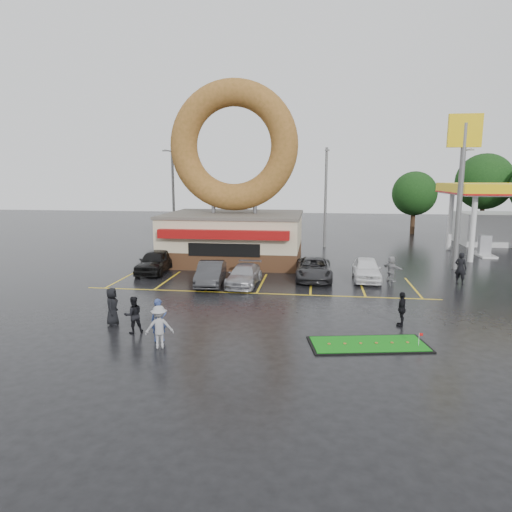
# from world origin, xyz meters

# --- Properties ---
(ground) EXTENTS (120.00, 120.00, 0.00)m
(ground) POSITION_xyz_m (0.00, 0.00, 0.00)
(ground) COLOR black
(ground) RESTS_ON ground
(donut_shop) EXTENTS (10.20, 8.70, 13.50)m
(donut_shop) POSITION_xyz_m (-3.00, 12.97, 4.46)
(donut_shop) COLOR #472B19
(donut_shop) RESTS_ON ground
(gas_station) EXTENTS (12.30, 13.65, 5.90)m
(gas_station) POSITION_xyz_m (20.00, 20.94, 3.70)
(gas_station) COLOR silver
(gas_station) RESTS_ON ground
(shell_sign) EXTENTS (2.20, 0.36, 10.60)m
(shell_sign) POSITION_xyz_m (13.00, 12.00, 7.38)
(shell_sign) COLOR slate
(shell_sign) RESTS_ON ground
(streetlight_left) EXTENTS (0.40, 2.21, 9.00)m
(streetlight_left) POSITION_xyz_m (-10.00, 19.92, 4.78)
(streetlight_left) COLOR slate
(streetlight_left) RESTS_ON ground
(streetlight_mid) EXTENTS (0.40, 2.21, 9.00)m
(streetlight_mid) POSITION_xyz_m (4.00, 20.92, 4.78)
(streetlight_mid) COLOR slate
(streetlight_mid) RESTS_ON ground
(streetlight_right) EXTENTS (0.40, 2.21, 9.00)m
(streetlight_right) POSITION_xyz_m (16.00, 21.92, 4.78)
(streetlight_right) COLOR slate
(streetlight_right) RESTS_ON ground
(tree_far_c) EXTENTS (6.30, 6.30, 9.00)m
(tree_far_c) POSITION_xyz_m (22.00, 34.00, 5.84)
(tree_far_c) COLOR #332114
(tree_far_c) RESTS_ON ground
(tree_far_d) EXTENTS (4.90, 4.90, 7.00)m
(tree_far_d) POSITION_xyz_m (14.00, 32.00, 4.53)
(tree_far_d) COLOR #332114
(tree_far_d) RESTS_ON ground
(car_black) EXTENTS (2.01, 4.63, 1.55)m
(car_black) POSITION_xyz_m (-7.55, 8.00, 0.78)
(car_black) COLOR black
(car_black) RESTS_ON ground
(car_dgrey) EXTENTS (1.87, 4.35, 1.39)m
(car_dgrey) POSITION_xyz_m (-3.02, 5.10, 0.70)
(car_dgrey) COLOR #2E2E30
(car_dgrey) RESTS_ON ground
(car_silver) EXTENTS (1.90, 4.28, 1.22)m
(car_silver) POSITION_xyz_m (-1.01, 5.26, 0.61)
(car_silver) COLOR #98979C
(car_silver) RESTS_ON ground
(car_grey) EXTENTS (2.35, 4.88, 1.34)m
(car_grey) POSITION_xyz_m (3.13, 7.41, 0.67)
(car_grey) COLOR #2B2B2D
(car_grey) RESTS_ON ground
(car_white) EXTENTS (1.83, 4.24, 1.43)m
(car_white) POSITION_xyz_m (6.43, 7.56, 0.71)
(car_white) COLOR white
(car_white) RESTS_ON ground
(person_blue) EXTENTS (0.74, 0.63, 1.71)m
(person_blue) POSITION_xyz_m (-2.88, -4.46, 0.85)
(person_blue) COLOR navy
(person_blue) RESTS_ON ground
(person_blackjkt) EXTENTS (0.96, 0.91, 1.57)m
(person_blackjkt) POSITION_xyz_m (-4.25, -3.73, 0.78)
(person_blackjkt) COLOR black
(person_blackjkt) RESTS_ON ground
(person_hoodie) EXTENTS (1.21, 0.92, 1.66)m
(person_hoodie) POSITION_xyz_m (-2.61, -5.20, 0.83)
(person_hoodie) COLOR gray
(person_hoodie) RESTS_ON ground
(person_bystander) EXTENTS (0.67, 0.90, 1.68)m
(person_bystander) POSITION_xyz_m (-5.60, -2.83, 0.84)
(person_bystander) COLOR black
(person_bystander) RESTS_ON ground
(person_cameraman) EXTENTS (0.61, 0.97, 1.54)m
(person_cameraman) POSITION_xyz_m (7.04, -1.31, 0.77)
(person_cameraman) COLOR black
(person_cameraman) RESTS_ON ground
(person_walker_near) EXTENTS (1.29, 1.44, 1.59)m
(person_walker_near) POSITION_xyz_m (7.94, 7.52, 0.79)
(person_walker_near) COLOR gray
(person_walker_near) RESTS_ON ground
(person_walker_far) EXTENTS (0.85, 0.79, 1.94)m
(person_walker_far) POSITION_xyz_m (12.00, 7.35, 0.97)
(person_walker_far) COLOR black
(person_walker_far) RESTS_ON ground
(dumpster) EXTENTS (2.04, 1.60, 1.30)m
(dumpster) POSITION_xyz_m (-7.50, 12.89, 0.65)
(dumpster) COLOR #18401E
(dumpster) RESTS_ON ground
(putting_green) EXTENTS (4.84, 2.77, 0.57)m
(putting_green) POSITION_xyz_m (5.37, -3.88, 0.04)
(putting_green) COLOR black
(putting_green) RESTS_ON ground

